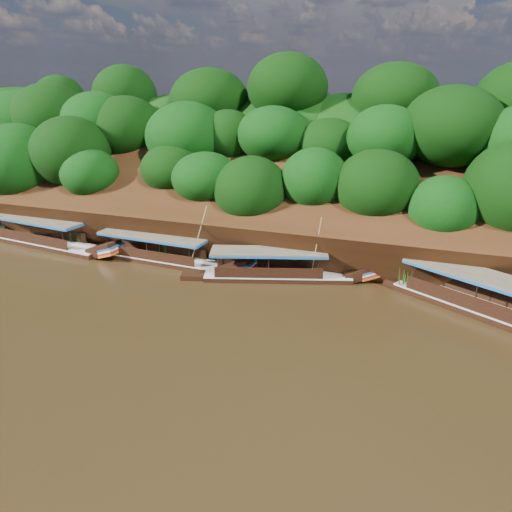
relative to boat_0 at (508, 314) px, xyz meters
The scene contains 7 objects.
ground 15.71m from the boat_0, 156.91° to the right, with size 160.00×160.00×0.00m, color black.
riverbank 22.02m from the boat_0, 131.09° to the left, with size 120.00×30.06×19.40m.
boat_0 is the anchor object (origin of this frame).
boat_1 15.27m from the boat_0, behind, with size 13.20×5.76×5.62m.
boat_2 25.34m from the boat_0, behind, with size 14.58×2.87×5.61m.
boat_3 37.21m from the boat_0, behind, with size 14.49×3.82×3.04m.
reeds 17.43m from the boat_0, 169.19° to the left, with size 51.50×2.32×2.14m.
Camera 1 is at (9.11, -25.81, 14.66)m, focal length 35.00 mm.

